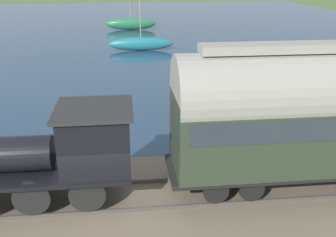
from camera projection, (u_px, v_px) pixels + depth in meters
name	position (u px, v px, depth m)	size (l,w,h in m)	color
ground_plane	(104.00, 220.00, 11.87)	(200.00, 200.00, 0.00)	#516B38
harbor_water	(116.00, 26.00, 52.12)	(80.00, 80.00, 0.01)	navy
rail_embankment	(104.00, 206.00, 12.10)	(5.38, 56.00, 0.66)	#756651
steam_locomotive	(54.00, 150.00, 11.26)	(2.21, 6.12, 3.31)	black
passenger_coach	(312.00, 111.00, 11.76)	(2.41, 8.64, 4.51)	black
sailboat_green	(131.00, 23.00, 48.95)	(1.41, 6.27, 9.96)	#236B42
sailboat_teal	(141.00, 44.00, 36.44)	(1.21, 6.02, 6.80)	#1E707A
rowboat_off_pier	(289.00, 114.00, 19.93)	(2.06, 2.56, 0.39)	beige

